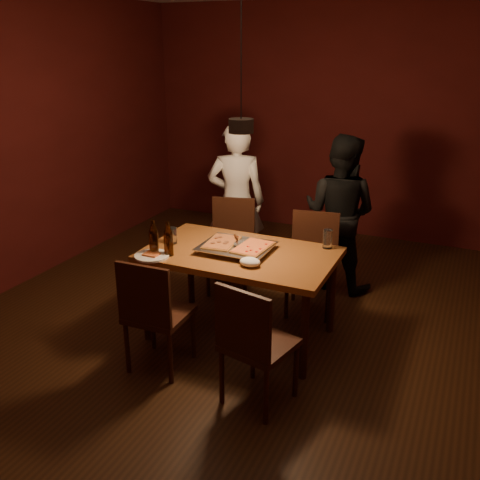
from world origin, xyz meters
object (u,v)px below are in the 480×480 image
at_px(dining_table, 240,260).
at_px(pendant_lamp, 241,124).
at_px(beer_bottle_a, 153,237).
at_px(plate_slice, 152,256).
at_px(pizza_tray, 236,248).
at_px(diner_dark, 339,213).
at_px(diner_white, 236,201).
at_px(chair_near_right, 252,336).
at_px(beer_bottle_b, 168,239).
at_px(chair_far_right, 313,253).
at_px(chair_far_left, 232,236).
at_px(chair_near_left, 153,306).

relative_size(dining_table, pendant_lamp, 1.36).
bearing_deg(beer_bottle_a, plate_slice, -72.98).
xyz_separation_m(pizza_tray, pendant_lamp, (0.07, -0.07, 0.99)).
height_order(plate_slice, diner_dark, diner_dark).
bearing_deg(diner_white, plate_slice, 69.30).
distance_m(chair_near_right, beer_bottle_a, 1.23).
xyz_separation_m(chair_near_right, diner_dark, (0.01, 2.12, 0.22)).
bearing_deg(diner_dark, beer_bottle_b, 68.70).
bearing_deg(beer_bottle_a, dining_table, 26.95).
distance_m(chair_far_right, beer_bottle_a, 1.48).
height_order(beer_bottle_a, pendant_lamp, pendant_lamp).
height_order(chair_far_right, chair_near_right, same).
relative_size(diner_white, diner_dark, 1.04).
distance_m(chair_far_right, chair_near_right, 1.55).
bearing_deg(beer_bottle_a, pizza_tray, 28.56).
xyz_separation_m(chair_far_left, beer_bottle_b, (-0.01, -1.13, 0.35)).
bearing_deg(beer_bottle_a, chair_near_right, -25.81).
relative_size(pizza_tray, diner_white, 0.35).
relative_size(pizza_tray, beer_bottle_b, 2.01).
bearing_deg(pizza_tray, plate_slice, -147.80).
height_order(beer_bottle_a, plate_slice, beer_bottle_a).
bearing_deg(diner_white, chair_near_left, 76.24).
bearing_deg(pizza_tray, diner_dark, 66.25).
xyz_separation_m(beer_bottle_b, diner_dark, (0.94, 1.59, -0.12)).
relative_size(chair_far_right, pizza_tray, 0.88).
bearing_deg(chair_far_left, plate_slice, 70.49).
bearing_deg(chair_near_right, chair_far_right, 105.14).
xyz_separation_m(beer_bottle_a, beer_bottle_b, (0.13, 0.01, 0.00)).
height_order(chair_far_right, plate_slice, chair_far_right).
distance_m(pizza_tray, beer_bottle_b, 0.54).
relative_size(chair_near_left, pendant_lamp, 0.44).
distance_m(chair_far_left, beer_bottle_a, 1.21).
height_order(dining_table, chair_far_right, chair_far_right).
distance_m(beer_bottle_a, diner_dark, 1.93).
relative_size(chair_far_right, chair_near_right, 0.97).
bearing_deg(chair_near_left, dining_table, 62.10).
xyz_separation_m(plate_slice, diner_white, (0.02, 1.53, 0.03)).
bearing_deg(chair_near_right, diner_dark, 102.29).
height_order(pizza_tray, beer_bottle_a, beer_bottle_a).
distance_m(dining_table, diner_dark, 1.38).
xyz_separation_m(chair_far_left, diner_white, (-0.09, 0.31, 0.26)).
bearing_deg(chair_near_right, pizza_tray, 133.50).
height_order(plate_slice, diner_white, diner_white).
bearing_deg(chair_far_right, beer_bottle_a, 37.46).
bearing_deg(pizza_tray, chair_far_right, 57.40).
bearing_deg(plate_slice, beer_bottle_a, 107.02).
bearing_deg(diner_white, pizza_tray, 94.65).
bearing_deg(diner_dark, pendant_lamp, 81.94).
height_order(dining_table, beer_bottle_a, beer_bottle_a).
distance_m(dining_table, chair_near_left, 0.83).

